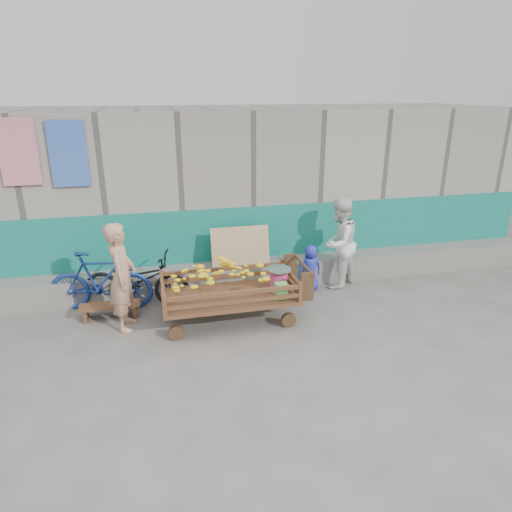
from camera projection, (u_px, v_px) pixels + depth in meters
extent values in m
plane|color=#575450|center=(253.00, 361.00, 5.96)|extent=(80.00, 80.00, 0.00)
cube|color=gray|center=(207.00, 186.00, 9.18)|extent=(12.00, 3.00, 3.00)
cube|color=#0F6C62|center=(220.00, 247.00, 8.07)|extent=(12.00, 0.03, 1.40)
cube|color=slate|center=(223.00, 277.00, 8.02)|extent=(12.00, 0.50, 0.45)
cube|color=#A87C55|center=(240.00, 247.00, 7.77)|extent=(1.00, 0.19, 0.68)
cube|color=#D47688|center=(18.00, 152.00, 6.80)|extent=(0.55, 0.03, 1.00)
cube|color=#3C5CBA|center=(68.00, 154.00, 6.97)|extent=(0.55, 0.03, 1.00)
cube|color=#4F341E|center=(229.00, 297.00, 6.82)|extent=(1.98, 0.99, 0.06)
cylinder|color=#342216|center=(176.00, 333.00, 6.41)|extent=(0.22, 0.07, 0.22)
cube|color=#4F341E|center=(165.00, 306.00, 6.13)|extent=(0.06, 0.06, 0.31)
cylinder|color=#342216|center=(173.00, 310.00, 7.08)|extent=(0.22, 0.07, 0.22)
cube|color=#4F341E|center=(162.00, 279.00, 6.97)|extent=(0.06, 0.06, 0.31)
cylinder|color=#342216|center=(288.00, 320.00, 6.77)|extent=(0.22, 0.07, 0.22)
cube|color=#4F341E|center=(300.00, 292.00, 6.54)|extent=(0.06, 0.06, 0.31)
cylinder|color=#342216|center=(275.00, 299.00, 7.44)|extent=(0.22, 0.07, 0.22)
cube|color=#4F341E|center=(282.00, 269.00, 7.39)|extent=(0.06, 0.06, 0.31)
cube|color=#4F341E|center=(235.00, 302.00, 6.35)|extent=(1.92, 0.04, 0.06)
cube|color=#4F341E|center=(234.00, 293.00, 6.30)|extent=(1.92, 0.04, 0.06)
cube|color=#4F341E|center=(224.00, 277.00, 7.20)|extent=(1.92, 0.04, 0.06)
cube|color=#4F341E|center=(223.00, 269.00, 7.15)|extent=(1.92, 0.04, 0.06)
cube|color=#4F341E|center=(163.00, 295.00, 6.57)|extent=(0.04, 0.93, 0.06)
cube|color=#4F341E|center=(163.00, 286.00, 6.52)|extent=(0.04, 0.93, 0.06)
cube|color=#4F341E|center=(290.00, 282.00, 6.98)|extent=(0.04, 0.93, 0.06)
cube|color=#4F341E|center=(291.00, 274.00, 6.93)|extent=(0.04, 0.93, 0.06)
cylinder|color=#342216|center=(303.00, 264.00, 6.93)|extent=(0.04, 0.88, 0.04)
cube|color=#342216|center=(290.00, 267.00, 7.35)|extent=(0.20, 0.04, 0.44)
cube|color=#342216|center=(307.00, 287.00, 6.60)|extent=(0.20, 0.04, 0.44)
ellipsoid|color=yellow|center=(221.00, 281.00, 6.70)|extent=(1.43, 0.77, 0.48)
cylinder|color=#EA4494|center=(279.00, 281.00, 6.93)|extent=(0.26, 0.26, 0.29)
cylinder|color=silver|center=(279.00, 272.00, 6.88)|extent=(0.03, 0.03, 0.07)
cylinder|color=silver|center=(279.00, 269.00, 6.86)|extent=(0.37, 0.37, 0.02)
cube|color=#4EC04B|center=(281.00, 291.00, 6.64)|extent=(0.18, 0.13, 0.24)
cube|color=#4F341E|center=(110.00, 305.00, 7.00)|extent=(0.91, 0.27, 0.04)
cube|color=#4F341E|center=(86.00, 315.00, 6.96)|extent=(0.05, 0.25, 0.18)
cube|color=#4F341E|center=(135.00, 310.00, 7.12)|extent=(0.05, 0.25, 0.18)
imported|color=tan|center=(122.00, 277.00, 6.52)|extent=(0.45, 0.63, 1.61)
imported|color=white|center=(339.00, 243.00, 7.95)|extent=(0.99, 0.97, 1.61)
imported|color=#2333AD|center=(310.00, 268.00, 7.90)|extent=(0.42, 0.29, 0.83)
imported|color=black|center=(137.00, 280.00, 7.31)|extent=(1.81, 1.05, 0.90)
imported|color=navy|center=(101.00, 281.00, 7.19)|extent=(1.68, 0.77, 0.97)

